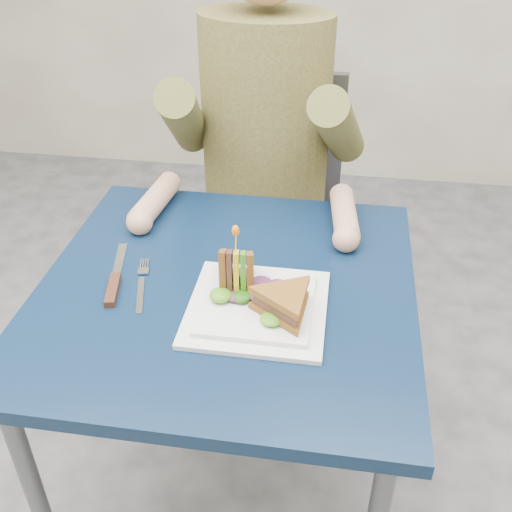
% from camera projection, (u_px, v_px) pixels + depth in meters
% --- Properties ---
extents(ground, '(4.00, 4.00, 0.00)m').
position_uv_depth(ground, '(234.00, 501.00, 1.61)').
color(ground, '#545457').
rests_on(ground, ground).
extents(table, '(0.75, 0.75, 0.73)m').
position_uv_depth(table, '(227.00, 315.00, 1.25)').
color(table, black).
rests_on(table, ground).
extents(chair, '(0.42, 0.40, 0.93)m').
position_uv_depth(chair, '(269.00, 207.00, 1.84)').
color(chair, '#47474C').
rests_on(chair, ground).
extents(diner, '(0.54, 0.59, 0.74)m').
position_uv_depth(diner, '(265.00, 102.00, 1.54)').
color(diner, brown).
rests_on(diner, chair).
extents(plate, '(0.26, 0.26, 0.02)m').
position_uv_depth(plate, '(257.00, 307.00, 1.13)').
color(plate, white).
rests_on(plate, table).
extents(sandwich_flat, '(0.19, 0.19, 0.05)m').
position_uv_depth(sandwich_flat, '(285.00, 303.00, 1.08)').
color(sandwich_flat, brown).
rests_on(sandwich_flat, plate).
extents(sandwich_upright, '(0.09, 0.15, 0.15)m').
position_uv_depth(sandwich_upright, '(236.00, 271.00, 1.15)').
color(sandwich_upright, brown).
rests_on(sandwich_upright, plate).
extents(fork, '(0.06, 0.18, 0.01)m').
position_uv_depth(fork, '(141.00, 286.00, 1.19)').
color(fork, silver).
rests_on(fork, table).
extents(knife, '(0.07, 0.22, 0.02)m').
position_uv_depth(knife, '(114.00, 284.00, 1.19)').
color(knife, silver).
rests_on(knife, table).
extents(toothpick, '(0.01, 0.01, 0.06)m').
position_uv_depth(toothpick, '(236.00, 243.00, 1.11)').
color(toothpick, tan).
rests_on(toothpick, sandwich_upright).
extents(toothpick_frill, '(0.01, 0.01, 0.02)m').
position_uv_depth(toothpick_frill, '(235.00, 231.00, 1.10)').
color(toothpick_frill, orange).
rests_on(toothpick_frill, sandwich_upright).
extents(lettuce_spill, '(0.15, 0.13, 0.02)m').
position_uv_depth(lettuce_spill, '(261.00, 295.00, 1.13)').
color(lettuce_spill, '#337A14').
rests_on(lettuce_spill, plate).
extents(onion_ring, '(0.04, 0.04, 0.02)m').
position_uv_depth(onion_ring, '(266.00, 295.00, 1.12)').
color(onion_ring, '#9E4C7A').
rests_on(onion_ring, plate).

